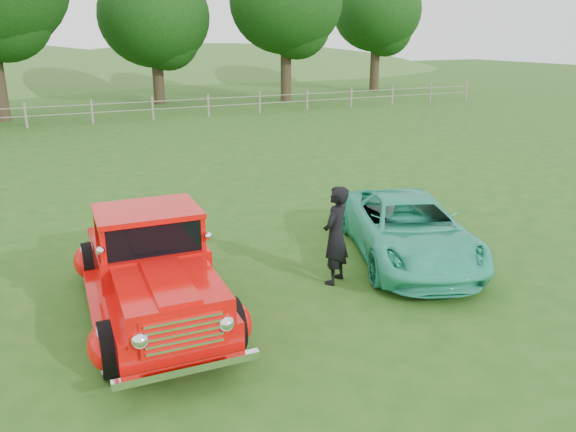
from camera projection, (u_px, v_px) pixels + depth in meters
name	position (u px, v px, depth m)	size (l,w,h in m)	color
ground	(274.00, 312.00, 9.04)	(140.00, 140.00, 0.00)	#205015
distant_hills	(11.00, 120.00, 59.79)	(116.00, 60.00, 18.00)	#315921
fence_line	(92.00, 112.00, 27.73)	(48.00, 0.12, 1.20)	gray
tree_near_east	(154.00, 17.00, 34.34)	(6.80, 6.80, 8.33)	#2E2217
tree_mid_east	(286.00, 2.00, 35.62)	(7.20, 7.20, 9.44)	#2E2217
tree_far_east	(377.00, 11.00, 41.98)	(6.60, 6.60, 8.86)	#2E2217
red_pickup	(151.00, 267.00, 8.79)	(2.39, 5.05, 1.78)	black
teal_sedan	(408.00, 229.00, 11.05)	(2.05, 4.45, 1.24)	#2DB68F
man	(336.00, 235.00, 9.89)	(0.65, 0.43, 1.79)	black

